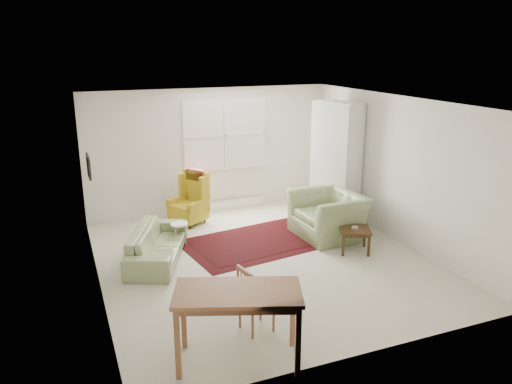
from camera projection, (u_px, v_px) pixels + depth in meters
name	position (u px, v px, depth m)	size (l,w,h in m)	color
room	(259.00, 181.00, 7.81)	(5.04, 5.54, 2.51)	beige
rug	(257.00, 242.00, 8.66)	(2.47, 1.59, 0.02)	black
sofa	(157.00, 238.00, 7.90)	(1.79, 0.70, 0.72)	gray
armchair	(329.00, 211.00, 8.86)	(1.21, 1.06, 0.94)	gray
wingback_chair	(188.00, 198.00, 9.45)	(0.59, 0.62, 1.02)	gold
coffee_table	(354.00, 240.00, 8.25)	(0.49, 0.49, 0.40)	#3D2512
stool	(180.00, 234.00, 8.53)	(0.29, 0.29, 0.39)	white
cabinet	(336.00, 161.00, 9.61)	(0.48, 0.92, 2.29)	white
desk	(238.00, 327.00, 5.30)	(1.33, 0.67, 0.84)	brown
desk_chair	(257.00, 298.00, 5.91)	(0.36, 0.36, 0.83)	brown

